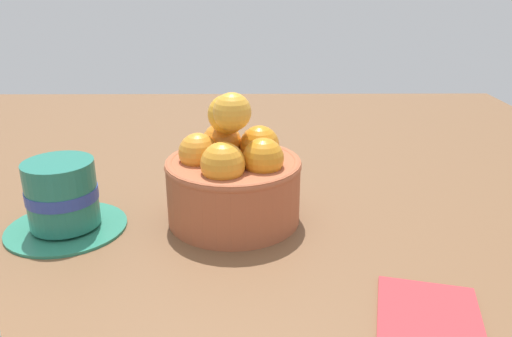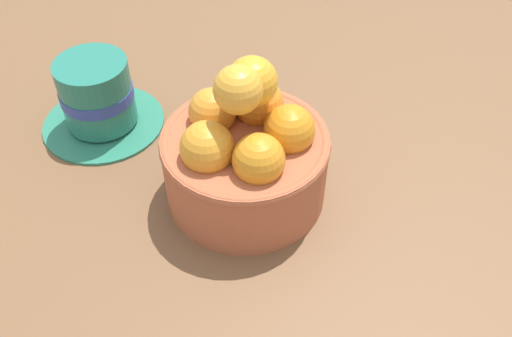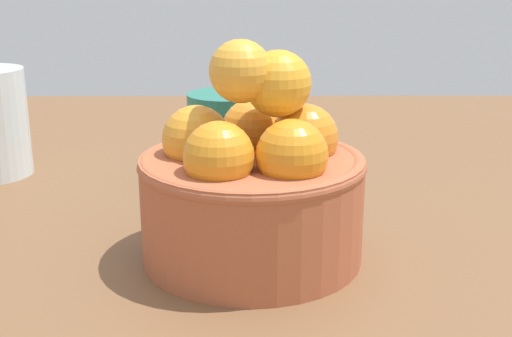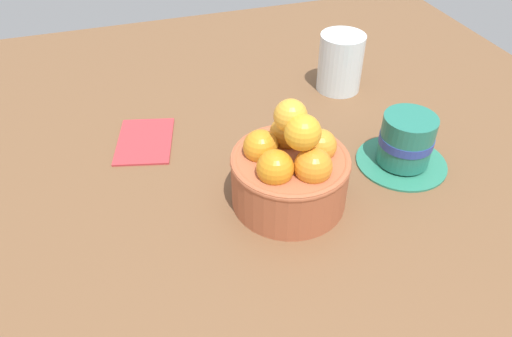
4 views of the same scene
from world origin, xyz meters
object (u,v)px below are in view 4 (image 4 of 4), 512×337
at_px(terracotta_bowl, 290,169).
at_px(coffee_cup, 405,143).
at_px(folded_napkin, 145,140).
at_px(water_glass, 340,62).

relative_size(terracotta_bowl, coffee_cup, 1.17).
relative_size(coffee_cup, folded_napkin, 1.11).
xyz_separation_m(terracotta_bowl, folded_napkin, (-0.18, -0.15, -0.05)).
relative_size(terracotta_bowl, water_glass, 1.50).
bearing_deg(folded_napkin, water_glass, 99.33).
xyz_separation_m(terracotta_bowl, water_glass, (-0.24, 0.18, -0.00)).
xyz_separation_m(coffee_cup, folded_napkin, (-0.16, -0.33, -0.03)).
distance_m(terracotta_bowl, coffee_cup, 0.18).
xyz_separation_m(terracotta_bowl, coffee_cup, (-0.02, 0.17, -0.02)).
height_order(coffee_cup, water_glass, water_glass).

